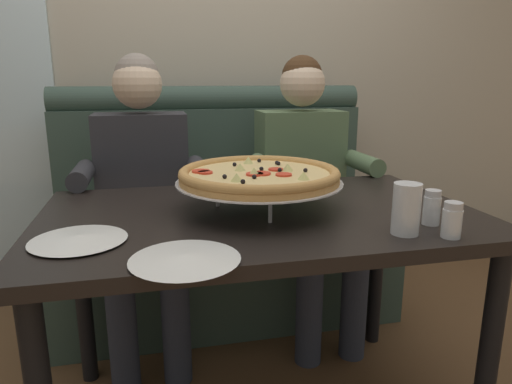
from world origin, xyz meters
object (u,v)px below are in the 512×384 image
at_px(booth_bench, 220,230).
at_px(dining_table, 260,237).
at_px(diner_left, 143,187).
at_px(diner_right, 306,179).
at_px(plate_near_left, 185,257).
at_px(shaker_oregano, 452,223).
at_px(pizza, 258,176).
at_px(drinking_glass, 406,212).
at_px(shaker_parmesan, 432,210).
at_px(plate_near_right, 78,238).

xyz_separation_m(booth_bench, dining_table, (0.00, -0.89, 0.27)).
distance_m(booth_bench, diner_left, 0.55).
bearing_deg(diner_right, plate_near_left, -122.91).
relative_size(diner_right, shaker_oregano, 13.12).
bearing_deg(diner_right, pizza, -121.76).
distance_m(diner_right, drinking_glass, 0.93).
height_order(diner_right, shaker_parmesan, diner_right).
distance_m(dining_table, diner_left, 0.73).
bearing_deg(drinking_glass, dining_table, 137.62).
xyz_separation_m(pizza, drinking_glass, (0.34, -0.32, -0.05)).
bearing_deg(diner_right, plate_near_right, -138.54).
xyz_separation_m(dining_table, plate_near_left, (-0.27, -0.36, 0.10)).
distance_m(diner_left, pizza, 0.73).
height_order(diner_left, drinking_glass, diner_left).
distance_m(shaker_oregano, drinking_glass, 0.12).
height_order(diner_right, shaker_oregano, diner_right).
bearing_deg(booth_bench, shaker_oregano, -70.74).
bearing_deg(plate_near_left, shaker_parmesan, 9.47).
height_order(pizza, shaker_oregano, pizza).
bearing_deg(pizza, booth_bench, 89.74).
bearing_deg(shaker_oregano, plate_near_right, 169.00).
height_order(booth_bench, shaker_oregano, booth_bench).
bearing_deg(dining_table, drinking_glass, -42.38).
bearing_deg(shaker_parmesan, diner_left, 133.43).
distance_m(diner_left, diner_right, 0.74).
xyz_separation_m(dining_table, shaker_oregano, (0.44, -0.36, 0.13)).
bearing_deg(drinking_glass, pizza, 136.46).
bearing_deg(plate_near_right, diner_left, 79.02).
distance_m(diner_left, shaker_oregano, 1.27).
height_order(shaker_parmesan, drinking_glass, drinking_glass).
relative_size(pizza, plate_near_left, 2.04).
relative_size(shaker_parmesan, plate_near_right, 0.41).
distance_m(diner_right, plate_near_left, 1.18).
relative_size(booth_bench, plate_near_left, 6.36).
height_order(dining_table, plate_near_right, plate_near_right).
distance_m(booth_bench, shaker_oregano, 1.38).
xyz_separation_m(booth_bench, plate_near_left, (-0.27, -1.25, 0.37)).
bearing_deg(booth_bench, diner_left, -144.39).
height_order(dining_table, diner_left, diner_left).
relative_size(diner_left, diner_right, 1.00).
xyz_separation_m(shaker_oregano, shaker_parmesan, (0.01, 0.11, 0.00)).
relative_size(shaker_oregano, drinking_glass, 0.69).
bearing_deg(dining_table, booth_bench, 90.00).
bearing_deg(shaker_parmesan, dining_table, 151.49).
distance_m(pizza, shaker_parmesan, 0.53).
relative_size(dining_table, diner_left, 1.07).
xyz_separation_m(dining_table, plate_near_right, (-0.53, -0.17, 0.10)).
distance_m(booth_bench, pizza, 0.99).
bearing_deg(shaker_parmesan, plate_near_left, -170.53).
relative_size(diner_left, shaker_parmesan, 12.49).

